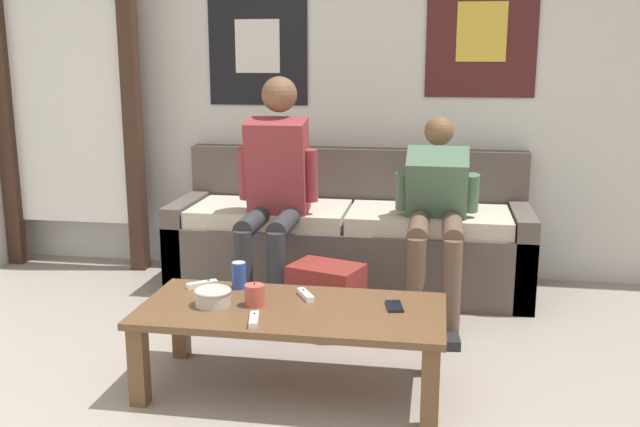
{
  "coord_description": "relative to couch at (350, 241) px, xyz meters",
  "views": [
    {
      "loc": [
        0.7,
        -1.94,
        1.42
      ],
      "look_at": [
        0.14,
        1.4,
        0.67
      ],
      "focal_mm": 40.0,
      "sensor_mm": 36.0,
      "label": 1
    }
  ],
  "objects": [
    {
      "name": "pillar_candle",
      "position": [
        -0.23,
        -1.45,
        0.12
      ],
      "size": [
        0.08,
        0.08,
        0.1
      ],
      "color": "#B24C42",
      "rests_on": "coffee_table"
    },
    {
      "name": "coffee_table",
      "position": [
        -0.07,
        -1.45,
        0.02
      ],
      "size": [
        1.3,
        0.6,
        0.37
      ],
      "color": "brown",
      "rests_on": "ground_plane"
    },
    {
      "name": "wall_back",
      "position": [
        -0.17,
        0.36,
        0.98
      ],
      "size": [
        10.0,
        0.07,
        2.55
      ],
      "color": "silver",
      "rests_on": "ground_plane"
    },
    {
      "name": "couch",
      "position": [
        0.0,
        0.0,
        0.0
      ],
      "size": [
        2.17,
        0.72,
        0.84
      ],
      "color": "#564C47",
      "rests_on": "ground_plane"
    },
    {
      "name": "person_seated_adult",
      "position": [
        -0.39,
        -0.38,
        0.42
      ],
      "size": [
        0.47,
        0.81,
        1.3
      ],
      "color": "#2D2D33",
      "rests_on": "ground_plane"
    },
    {
      "name": "door_frame",
      "position": [
        -1.9,
        0.14,
        0.91
      ],
      "size": [
        1.0,
        0.1,
        2.15
      ],
      "color": "#382319",
      "rests_on": "ground_plane"
    },
    {
      "name": "game_controller_near_right",
      "position": [
        -0.03,
        -1.31,
        0.09
      ],
      "size": [
        0.1,
        0.14,
        0.03
      ],
      "color": "white",
      "rests_on": "coffee_table"
    },
    {
      "name": "ceramic_bowl",
      "position": [
        -0.41,
        -1.47,
        0.12
      ],
      "size": [
        0.16,
        0.16,
        0.07
      ],
      "color": "#B7B2A8",
      "rests_on": "coffee_table"
    },
    {
      "name": "cell_phone",
      "position": [
        0.36,
        -1.37,
        0.08
      ],
      "size": [
        0.09,
        0.15,
        0.01
      ],
      "color": "black",
      "rests_on": "coffee_table"
    },
    {
      "name": "person_seated_teen",
      "position": [
        0.52,
        -0.39,
        0.3
      ],
      "size": [
        0.47,
        0.91,
        1.08
      ],
      "color": "brown",
      "rests_on": "ground_plane"
    },
    {
      "name": "drink_can_blue",
      "position": [
        -0.36,
        -1.23,
        0.14
      ],
      "size": [
        0.07,
        0.07,
        0.12
      ],
      "color": "#28479E",
      "rests_on": "coffee_table"
    },
    {
      "name": "backpack",
      "position": [
        -0.03,
        -0.78,
        -0.12
      ],
      "size": [
        0.42,
        0.37,
        0.36
      ],
      "color": "maroon",
      "rests_on": "ground_plane"
    },
    {
      "name": "game_controller_far_center",
      "position": [
        -0.18,
        -1.64,
        0.09
      ],
      "size": [
        0.06,
        0.15,
        0.03
      ],
      "color": "white",
      "rests_on": "coffee_table"
    },
    {
      "name": "game_controller_near_left",
      "position": [
        -0.53,
        -1.24,
        0.09
      ],
      "size": [
        0.13,
        0.12,
        0.03
      ],
      "color": "white",
      "rests_on": "coffee_table"
    }
  ]
}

